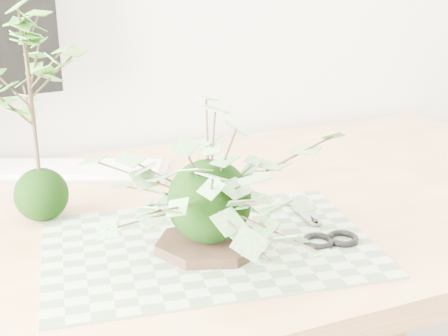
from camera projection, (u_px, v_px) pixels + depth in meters
The scene contains 7 objects.
desk at pixel (147, 270), 0.98m from camera, with size 1.60×0.70×0.74m.
cutting_mat at pixel (208, 246), 0.87m from camera, with size 0.45×0.30×0.00m, color #55704E.
stone_dish at pixel (210, 245), 0.85m from camera, with size 0.15×0.15×0.01m, color black.
ivy_kokedama at pixel (209, 164), 0.81m from camera, with size 0.39×0.39×0.23m.
maple_kokedama at pixel (27, 65), 0.87m from camera, with size 0.23×0.23×0.34m.
keyboard at pixel (62, 171), 1.14m from camera, with size 0.40×0.26×0.01m.
scissors at pixel (327, 232), 0.89m from camera, with size 0.09×0.19×0.01m.
Camera 1 is at (-0.32, 0.38, 1.14)m, focal length 50.00 mm.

